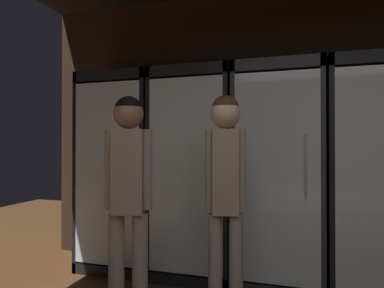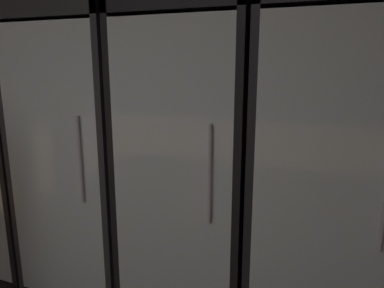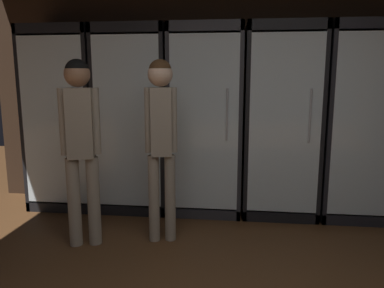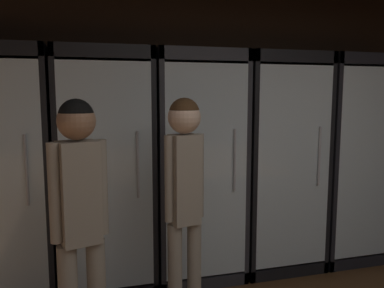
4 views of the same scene
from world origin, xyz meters
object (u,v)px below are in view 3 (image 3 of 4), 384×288
(cooler_left, at_px, (135,122))
(cooler_far_left, at_px, (68,121))
(shopper_far, at_px, (80,135))
(cooler_right, at_px, (281,124))
(cooler_center, at_px, (207,122))
(shopper_near, at_px, (161,128))
(cooler_far_right, at_px, (359,124))

(cooler_left, bearing_deg, cooler_far_left, -179.97)
(cooler_far_left, bearing_deg, cooler_left, 0.03)
(cooler_left, relative_size, shopper_far, 1.24)
(cooler_right, bearing_deg, cooler_center, -179.88)
(cooler_right, bearing_deg, cooler_left, -179.96)
(cooler_left, bearing_deg, shopper_near, -61.59)
(cooler_left, relative_size, cooler_far_right, 1.00)
(shopper_near, distance_m, shopper_far, 0.67)
(shopper_near, bearing_deg, shopper_far, -165.93)
(cooler_far_left, xyz_separation_m, shopper_far, (0.58, -1.00, 0.01))
(cooler_far_left, xyz_separation_m, cooler_left, (0.77, 0.00, -0.00))
(cooler_left, distance_m, cooler_far_right, 2.31)
(cooler_left, distance_m, cooler_center, 0.77)
(cooler_far_left, height_order, cooler_left, same)
(cooler_center, bearing_deg, cooler_far_right, 0.07)
(cooler_right, relative_size, cooler_far_right, 1.00)
(cooler_far_left, xyz_separation_m, shopper_near, (1.22, -0.84, 0.05))
(cooler_left, xyz_separation_m, shopper_far, (-0.19, -1.00, 0.01))
(cooler_far_left, distance_m, shopper_near, 1.49)
(cooler_far_left, relative_size, shopper_near, 1.24)
(cooler_left, bearing_deg, shopper_far, -100.78)
(cooler_far_left, relative_size, cooler_right, 1.00)
(cooler_far_right, distance_m, shopper_far, 2.70)
(shopper_near, relative_size, shopper_far, 1.00)
(cooler_center, height_order, shopper_far, cooler_center)
(cooler_far_right, xyz_separation_m, shopper_far, (-2.50, -1.00, -0.00))
(cooler_right, xyz_separation_m, cooler_far_right, (0.77, 0.00, 0.01))
(cooler_left, height_order, cooler_far_right, same)
(cooler_right, distance_m, shopper_near, 1.38)
(cooler_right, height_order, cooler_far_right, same)
(shopper_far, bearing_deg, shopper_near, 14.07)
(cooler_far_left, bearing_deg, shopper_far, -59.92)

